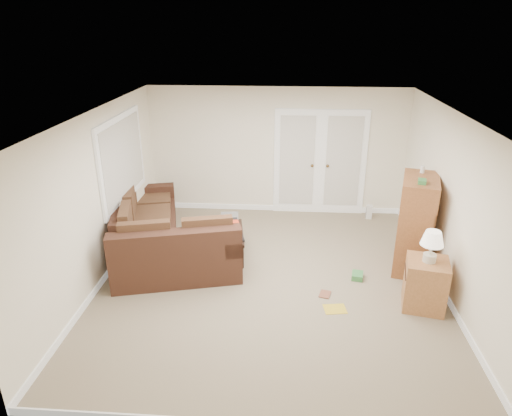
# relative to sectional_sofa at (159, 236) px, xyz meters

# --- Properties ---
(floor) EXTENTS (5.50, 5.50, 0.00)m
(floor) POSITION_rel_sectional_sofa_xyz_m (1.86, -0.65, -0.35)
(floor) COLOR gray
(floor) RESTS_ON ground
(ceiling) EXTENTS (5.00, 5.50, 0.02)m
(ceiling) POSITION_rel_sectional_sofa_xyz_m (1.86, -0.65, 2.15)
(ceiling) COLOR silver
(ceiling) RESTS_ON wall_back
(wall_left) EXTENTS (0.02, 5.50, 2.50)m
(wall_left) POSITION_rel_sectional_sofa_xyz_m (-0.64, -0.65, 0.90)
(wall_left) COLOR white
(wall_left) RESTS_ON floor
(wall_right) EXTENTS (0.02, 5.50, 2.50)m
(wall_right) POSITION_rel_sectional_sofa_xyz_m (4.36, -0.65, 0.90)
(wall_right) COLOR white
(wall_right) RESTS_ON floor
(wall_back) EXTENTS (5.00, 0.02, 2.50)m
(wall_back) POSITION_rel_sectional_sofa_xyz_m (1.86, 2.10, 0.90)
(wall_back) COLOR white
(wall_back) RESTS_ON floor
(wall_front) EXTENTS (5.00, 0.02, 2.50)m
(wall_front) POSITION_rel_sectional_sofa_xyz_m (1.86, -3.40, 0.90)
(wall_front) COLOR white
(wall_front) RESTS_ON floor
(baseboards) EXTENTS (5.00, 5.50, 0.10)m
(baseboards) POSITION_rel_sectional_sofa_xyz_m (1.86, -0.65, -0.30)
(baseboards) COLOR white
(baseboards) RESTS_ON floor
(french_doors) EXTENTS (1.80, 0.05, 2.13)m
(french_doors) POSITION_rel_sectional_sofa_xyz_m (2.71, 2.07, 0.68)
(french_doors) COLOR white
(french_doors) RESTS_ON floor
(window_left) EXTENTS (0.05, 1.92, 1.42)m
(window_left) POSITION_rel_sectional_sofa_xyz_m (-0.60, 0.35, 1.20)
(window_left) COLOR white
(window_left) RESTS_ON wall_left
(sectional_sofa) EXTENTS (2.57, 3.04, 0.90)m
(sectional_sofa) POSITION_rel_sectional_sofa_xyz_m (0.00, 0.00, 0.00)
(sectional_sofa) COLOR #3E2318
(sectional_sofa) RESTS_ON floor
(coffee_table) EXTENTS (0.65, 1.08, 0.69)m
(coffee_table) POSITION_rel_sectional_sofa_xyz_m (1.12, 0.13, -0.12)
(coffee_table) COLOR black
(coffee_table) RESTS_ON floor
(tv_armoire) EXTENTS (0.73, 1.03, 1.60)m
(tv_armoire) POSITION_rel_sectional_sofa_xyz_m (4.06, -0.08, 0.40)
(tv_armoire) COLOR brown
(tv_armoire) RESTS_ON floor
(side_cabinet) EXTENTS (0.63, 0.63, 1.13)m
(side_cabinet) POSITION_rel_sectional_sofa_xyz_m (3.98, -1.18, 0.06)
(side_cabinet) COLOR #AA6E3E
(side_cabinet) RESTS_ON floor
(space_heater) EXTENTS (0.12, 0.10, 0.28)m
(space_heater) POSITION_rel_sectional_sofa_xyz_m (3.71, 1.80, -0.21)
(space_heater) COLOR silver
(space_heater) RESTS_ON floor
(floor_magazine) EXTENTS (0.33, 0.28, 0.01)m
(floor_magazine) POSITION_rel_sectional_sofa_xyz_m (2.78, -1.35, -0.35)
(floor_magazine) COLOR gold
(floor_magazine) RESTS_ON floor
(floor_greenbox) EXTENTS (0.20, 0.25, 0.09)m
(floor_greenbox) POSITION_rel_sectional_sofa_xyz_m (3.19, -0.51, -0.31)
(floor_greenbox) COLOR #397D3E
(floor_greenbox) RESTS_ON floor
(floor_book) EXTENTS (0.20, 0.24, 0.02)m
(floor_book) POSITION_rel_sectional_sofa_xyz_m (2.59, -0.98, -0.34)
(floor_book) COLOR brown
(floor_book) RESTS_ON floor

